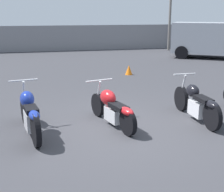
# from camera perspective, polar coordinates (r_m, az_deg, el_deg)

# --- Properties ---
(ground_plane) EXTENTS (60.00, 60.00, 0.00)m
(ground_plane) POSITION_cam_1_polar(r_m,az_deg,el_deg) (6.85, 0.71, -6.02)
(ground_plane) COLOR #38383D
(fence_back) EXTENTS (40.00, 0.04, 1.64)m
(fence_back) POSITION_cam_1_polar(r_m,az_deg,el_deg) (20.86, -9.27, 10.37)
(fence_back) COLOR gray
(fence_back) RESTS_ON ground_plane
(motorcycle_slot_1) EXTENTS (0.66, 2.07, 1.04)m
(motorcycle_slot_1) POSITION_cam_1_polar(r_m,az_deg,el_deg) (6.64, -14.83, -3.13)
(motorcycle_slot_1) COLOR black
(motorcycle_slot_1) RESTS_ON ground_plane
(motorcycle_slot_2) EXTENTS (0.81, 1.94, 0.93)m
(motorcycle_slot_2) POSITION_cam_1_polar(r_m,az_deg,el_deg) (6.95, 0.05, -2.15)
(motorcycle_slot_2) COLOR black
(motorcycle_slot_2) RESTS_ON ground_plane
(motorcycle_slot_3) EXTENTS (0.58, 2.09, 0.99)m
(motorcycle_slot_3) POSITION_cam_1_polar(r_m,az_deg,el_deg) (7.54, 15.25, -1.27)
(motorcycle_slot_3) COLOR black
(motorcycle_slot_3) RESTS_ON ground_plane
(parked_van) EXTENTS (5.38, 4.48, 1.92)m
(parked_van) POSITION_cam_1_polar(r_m,az_deg,el_deg) (18.13, 19.55, 9.86)
(parked_van) COLOR #999EA8
(parked_van) RESTS_ON ground_plane
(traffic_cone_near) EXTENTS (0.29, 0.29, 0.39)m
(traffic_cone_near) POSITION_cam_1_polar(r_m,az_deg,el_deg) (12.73, 3.10, 4.79)
(traffic_cone_near) COLOR orange
(traffic_cone_near) RESTS_ON ground_plane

